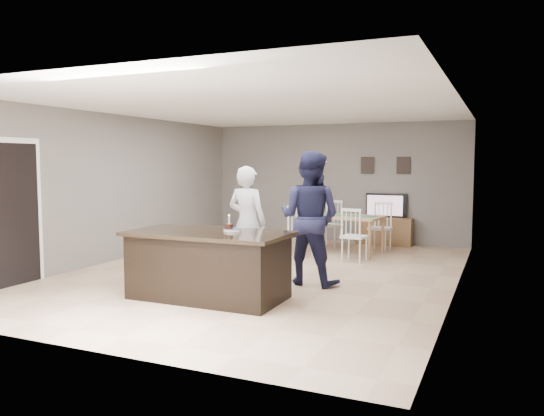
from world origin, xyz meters
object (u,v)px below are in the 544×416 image
at_px(television, 385,206).
at_px(floor_lamp, 320,180).
at_px(man, 310,218).
at_px(plate_stack, 232,230).
at_px(tv_console, 384,231).
at_px(dining_table, 342,222).
at_px(kitchen_island, 208,265).
at_px(woman, 247,222).
at_px(birthday_cake, 229,228).

distance_m(television, floor_lamp, 1.55).
height_order(man, plate_stack, man).
distance_m(tv_console, man, 4.28).
relative_size(man, dining_table, 1.00).
height_order(kitchen_island, plate_stack, plate_stack).
relative_size(woman, floor_lamp, 0.96).
height_order(kitchen_island, woman, woman).
distance_m(television, birthday_cake, 5.60).
bearing_deg(tv_console, dining_table, -111.76).
bearing_deg(kitchen_island, floor_lamp, 92.18).
bearing_deg(woman, kitchen_island, 98.22).
distance_m(kitchen_island, birthday_cake, 0.57).
xyz_separation_m(television, woman, (-1.29, -4.29, 0.02)).
distance_m(television, plate_stack, 5.55).
height_order(birthday_cake, dining_table, birthday_cake).
relative_size(kitchen_island, birthday_cake, 9.51).
distance_m(birthday_cake, dining_table, 4.05).
relative_size(television, man, 0.46).
distance_m(kitchen_island, floor_lamp, 5.39).
xyz_separation_m(kitchen_island, woman, (-0.09, 1.35, 0.43)).
bearing_deg(kitchen_island, woman, 93.81).
bearing_deg(plate_stack, floor_lamp, 95.33).
bearing_deg(man, television, -88.75).
bearing_deg(man, woman, 4.58).
bearing_deg(dining_table, birthday_cake, -88.65).
xyz_separation_m(woman, birthday_cake, (0.34, -1.23, 0.07)).
relative_size(birthday_cake, floor_lamp, 0.12).
bearing_deg(television, plate_stack, 80.44).
bearing_deg(dining_table, man, -76.73).
bearing_deg(birthday_cake, kitchen_island, -153.57).
height_order(man, dining_table, man).
bearing_deg(birthday_cake, dining_table, 84.57).
xyz_separation_m(plate_stack, floor_lamp, (-0.48, 5.13, 0.51)).
bearing_deg(man, dining_table, -78.94).
distance_m(television, woman, 4.48).
xyz_separation_m(television, dining_table, (-0.57, -1.49, -0.23)).
bearing_deg(man, birthday_cake, 64.84).
xyz_separation_m(man, plate_stack, (-0.67, -1.19, -0.07)).
height_order(tv_console, floor_lamp, floor_lamp).
relative_size(birthday_cake, dining_table, 0.11).
bearing_deg(woman, television, -102.32).
xyz_separation_m(kitchen_island, plate_stack, (0.28, 0.16, 0.46)).
relative_size(kitchen_island, man, 1.08).
bearing_deg(dining_table, television, 75.96).
distance_m(man, floor_lamp, 4.14).
bearing_deg(birthday_cake, man, 60.26).
height_order(tv_console, woman, woman).
bearing_deg(television, birthday_cake, 80.22).
relative_size(man, floor_lamp, 1.08).
height_order(television, birthday_cake, same).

